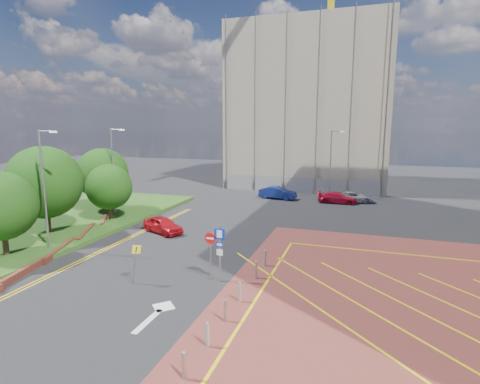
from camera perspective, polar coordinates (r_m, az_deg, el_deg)
The scene contains 19 objects.
ground at distance 20.75m, azimuth -5.40°, elevation -14.28°, with size 140.00×140.00×0.00m, color black.
grass_bed at distance 35.67m, azimuth -28.75°, elevation -4.78°, with size 14.00×32.00×0.30m, color #224E19.
retaining_wall at distance 28.66m, azimuth -26.05°, elevation -7.90°, with size 6.06×20.33×0.40m.
tree_a at distance 28.19m, azimuth -32.61°, elevation -1.83°, with size 4.40×4.40×5.41m.
tree_b at distance 32.45m, azimuth -27.62°, elevation 1.31°, with size 5.60×5.60×6.74m.
tree_c at distance 34.95m, azimuth -19.33°, elevation 0.72°, with size 4.00×4.00×4.90m.
tree_d at distance 39.03m, azimuth -20.22°, elevation 2.60°, with size 5.00×5.00×6.08m.
lamp_left_near at distance 28.13m, azimuth -27.66°, elevation 0.99°, with size 1.53×0.16×8.00m.
lamp_left_far at distance 36.89m, azimuth -18.72°, elevation 3.53°, with size 1.53×0.16×8.00m.
lamp_back at distance 45.60m, azimuth 13.71°, elevation 4.56°, with size 1.53×0.16×8.00m.
sign_cluster at distance 20.77m, azimuth -3.63°, elevation -8.44°, with size 1.17×0.12×3.20m.
warning_sign at distance 21.31m, azimuth -15.72°, elevation -9.82°, with size 0.64×0.39×2.25m.
bollard_row at distance 18.38m, azimuth -0.75°, elevation -15.99°, with size 0.14×11.14×0.90m.
construction_building at distance 57.83m, azimuth 10.88°, elevation 12.37°, with size 21.20×19.20×22.00m, color #9D9381.
construction_fence at distance 48.33m, azimuth 10.10°, elevation 0.97°, with size 21.60×0.06×2.00m, color gray.
car_red_left at distance 30.86m, azimuth -11.69°, elevation -4.93°, with size 1.55×3.85×1.31m, color #B70F19.
car_blue_back at distance 44.29m, azimuth 5.76°, elevation -0.12°, with size 1.52×4.37×1.44m, color navy.
car_red_back at distance 43.03m, azimuth 14.59°, elevation -0.84°, with size 1.73×4.25×1.23m, color red.
car_silver_back at distance 44.02m, azimuth 16.85°, elevation -0.71°, with size 2.02×4.39×1.22m, color #B8B9C0.
Camera 1 is at (7.70, -17.26, 8.56)m, focal length 28.00 mm.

